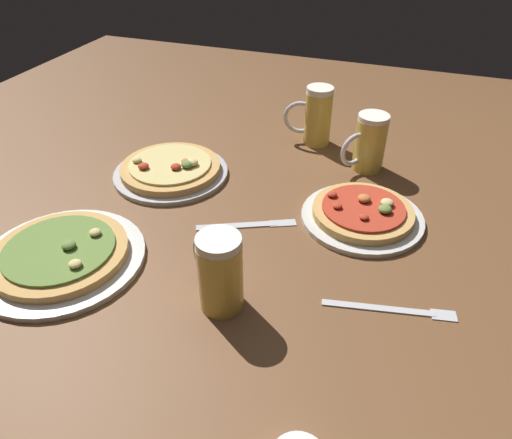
{
  "coord_description": "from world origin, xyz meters",
  "views": [
    {
      "loc": [
        0.29,
        -0.79,
        0.63
      ],
      "look_at": [
        0.0,
        0.0,
        0.02
      ],
      "focal_mm": 33.47,
      "sensor_mm": 36.0,
      "label": 1
    }
  ],
  "objects": [
    {
      "name": "pizza_plate_side",
      "position": [
        -0.28,
        0.14,
        0.02
      ],
      "size": [
        0.29,
        0.29,
        0.05
      ],
      "color": "#B2B2B7",
      "rests_on": "ground_plane"
    },
    {
      "name": "pizza_plate_far",
      "position": [
        0.22,
        0.11,
        0.02
      ],
      "size": [
        0.27,
        0.27,
        0.05
      ],
      "color": "silver",
      "rests_on": "ground_plane"
    },
    {
      "name": "beer_mug_amber",
      "position": [
        0.18,
        0.34,
        0.07
      ],
      "size": [
        0.1,
        0.12,
        0.15
      ],
      "color": "gold",
      "rests_on": "ground_plane"
    },
    {
      "name": "fork_left",
      "position": [
        0.31,
        -0.15,
        0.0
      ],
      "size": [
        0.24,
        0.07,
        0.01
      ],
      "color": "silver",
      "rests_on": "ground_plane"
    },
    {
      "name": "knife_right",
      "position": [
        -0.02,
        -0.0,
        0.0
      ],
      "size": [
        0.21,
        0.11,
        0.01
      ],
      "color": "silver",
      "rests_on": "ground_plane"
    },
    {
      "name": "pizza_plate_near",
      "position": [
        -0.33,
        -0.24,
        0.02
      ],
      "size": [
        0.33,
        0.33,
        0.05
      ],
      "color": "silver",
      "rests_on": "ground_plane"
    },
    {
      "name": "beer_mug_pale",
      "position": [
        0.02,
        0.44,
        0.08
      ],
      "size": [
        0.13,
        0.08,
        0.17
      ],
      "color": "gold",
      "rests_on": "ground_plane"
    },
    {
      "name": "ground_plane",
      "position": [
        0.0,
        0.0,
        -0.01
      ],
      "size": [
        2.4,
        2.4,
        0.03
      ],
      "primitive_type": "cube",
      "color": "brown"
    },
    {
      "name": "beer_mug_dark",
      "position": [
        0.02,
        -0.24,
        0.07
      ],
      "size": [
        0.12,
        0.1,
        0.15
      ],
      "color": "gold",
      "rests_on": "ground_plane"
    }
  ]
}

